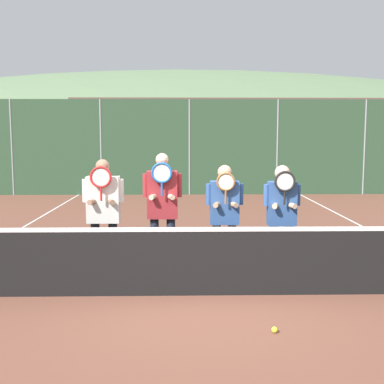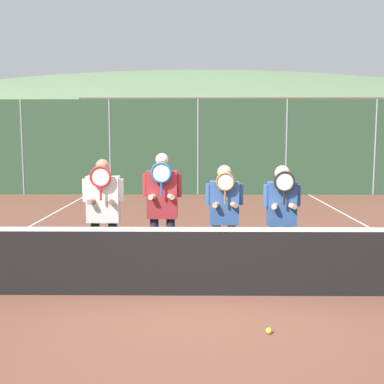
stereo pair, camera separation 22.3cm
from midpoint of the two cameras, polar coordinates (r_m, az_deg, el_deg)
ground_plane at (r=6.61m, az=1.90°, el=-12.15°), size 120.00×120.00×0.00m
hill_distant at (r=58.66m, az=0.75°, el=4.76°), size 94.73×52.63×18.42m
clubhouse_building at (r=24.54m, az=5.05°, el=6.27°), size 14.11×5.50×3.77m
fence_back at (r=17.14m, az=1.10°, el=5.31°), size 18.87×0.06×3.38m
tennis_net at (r=6.47m, az=1.91°, el=-8.12°), size 10.67×0.09×1.03m
player_leftmost at (r=7.20m, az=-9.59°, el=-1.93°), size 0.61×0.34×1.79m
player_center_left at (r=7.21m, az=-2.66°, el=-1.57°), size 0.58×0.34×1.87m
player_center_right at (r=7.21m, az=4.73°, el=-2.31°), size 0.56×0.34×1.70m
player_rightmost at (r=7.19m, az=11.46°, el=-2.38°), size 0.55×0.34×1.70m
car_far_left at (r=20.46m, az=-11.18°, el=3.19°), size 4.54×2.03×1.73m
car_left_of_center at (r=20.34m, az=3.07°, el=3.20°), size 4.05×1.95×1.66m
car_center at (r=21.18m, az=16.52°, el=3.34°), size 4.31×2.04×1.90m
tennis_ball_on_court at (r=5.51m, az=10.27°, el=-15.89°), size 0.07×0.07×0.07m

